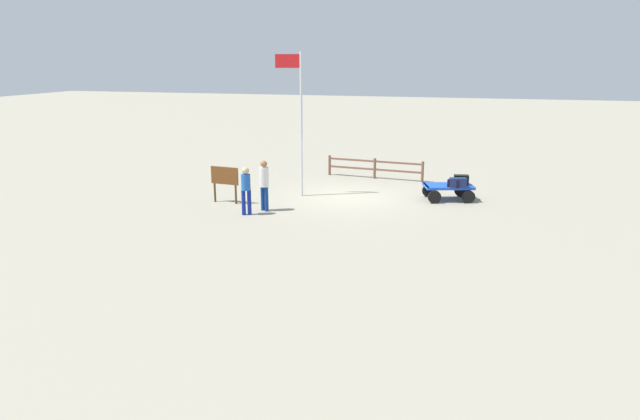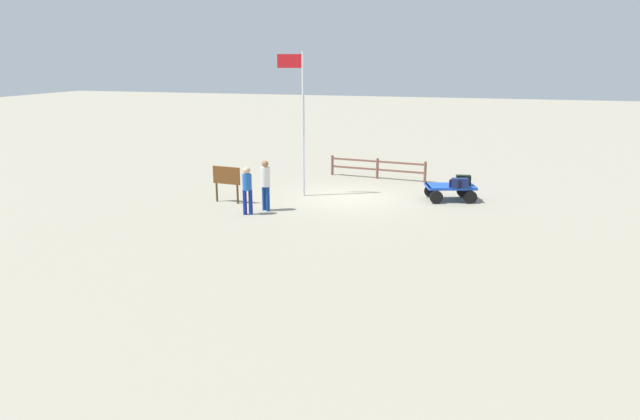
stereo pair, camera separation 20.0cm
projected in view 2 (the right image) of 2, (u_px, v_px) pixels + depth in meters
name	position (u px, v px, depth m)	size (l,w,h in m)	color
ground_plane	(350.00, 198.00, 23.05)	(120.00, 120.00, 0.00)	gray
luggage_cart	(450.00, 189.00, 22.49)	(2.07, 1.68, 0.60)	blue
suitcase_maroon	(463.00, 180.00, 22.38)	(0.59, 0.39, 0.39)	black
suitcase_tan	(456.00, 184.00, 22.05)	(0.52, 0.44, 0.29)	black
suitcase_navy	(460.00, 183.00, 21.98)	(0.66, 0.42, 0.36)	navy
worker_lead	(247.00, 187.00, 20.32)	(0.42, 0.42, 1.70)	navy
worker_trailing	(266.00, 181.00, 20.83)	(0.45, 0.45, 1.84)	navy
flagpole	(301.00, 112.00, 22.56)	(1.05, 0.24, 5.58)	silver
signboard	(226.00, 178.00, 22.03)	(1.15, 0.19, 1.38)	#4C3319
wooden_fence	(377.00, 167.00, 26.50)	(4.49, 0.58, 0.93)	brown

